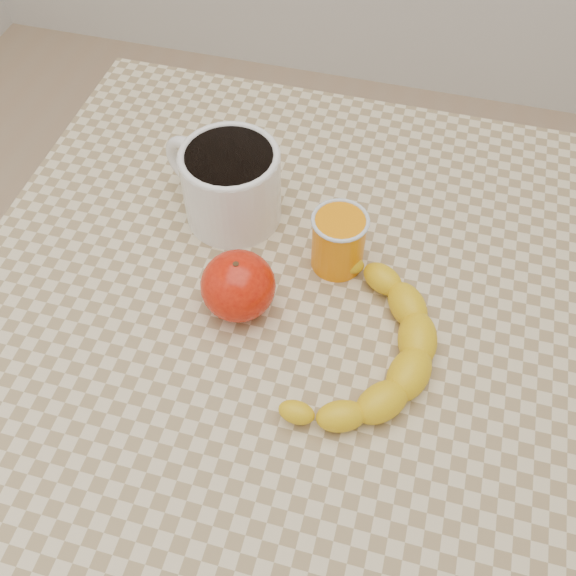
% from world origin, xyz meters
% --- Properties ---
extents(ground, '(3.00, 3.00, 0.00)m').
position_xyz_m(ground, '(0.00, 0.00, 0.00)').
color(ground, tan).
rests_on(ground, ground).
extents(table, '(0.80, 0.80, 0.75)m').
position_xyz_m(table, '(0.00, 0.00, 0.66)').
color(table, beige).
rests_on(table, ground).
extents(coffee_mug, '(0.19, 0.16, 0.11)m').
position_xyz_m(coffee_mug, '(-0.11, 0.12, 0.81)').
color(coffee_mug, white).
rests_on(coffee_mug, table).
extents(orange_juice_glass, '(0.07, 0.07, 0.08)m').
position_xyz_m(orange_juice_glass, '(0.04, 0.07, 0.79)').
color(orange_juice_glass, orange).
rests_on(orange_juice_glass, table).
extents(apple, '(0.10, 0.10, 0.08)m').
position_xyz_m(apple, '(-0.05, -0.03, 0.79)').
color(apple, '#A50F05').
rests_on(apple, table).
extents(banana, '(0.32, 0.36, 0.04)m').
position_xyz_m(banana, '(0.10, -0.06, 0.77)').
color(banana, yellow).
rests_on(banana, table).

